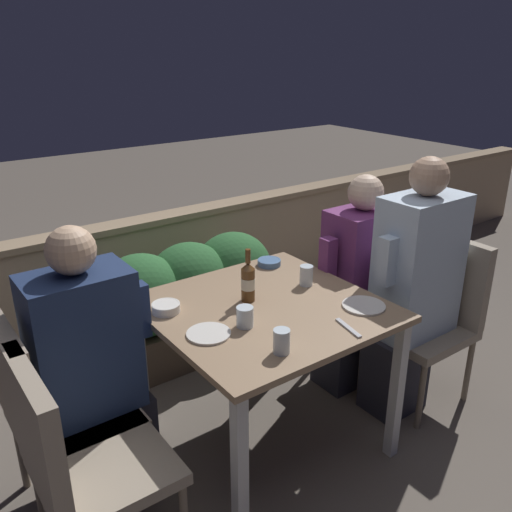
# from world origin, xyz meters

# --- Properties ---
(ground_plane) EXTENTS (16.00, 16.00, 0.00)m
(ground_plane) POSITION_xyz_m (0.00, 0.00, 0.00)
(ground_plane) COLOR #665B51
(parapet_wall) EXTENTS (9.00, 0.18, 0.78)m
(parapet_wall) POSITION_xyz_m (0.00, 1.47, 0.39)
(parapet_wall) COLOR tan
(parapet_wall) RESTS_ON ground_plane
(dining_table) EXTENTS (0.98, 0.96, 0.76)m
(dining_table) POSITION_xyz_m (0.00, 0.00, 0.66)
(dining_table) COLOR #937556
(dining_table) RESTS_ON ground_plane
(planter_hedge) EXTENTS (1.16, 0.47, 0.75)m
(planter_hedge) POSITION_xyz_m (0.12, 0.92, 0.41)
(planter_hedge) COLOR brown
(planter_hedge) RESTS_ON ground_plane
(chair_left_near) EXTENTS (0.47, 0.47, 0.90)m
(chair_left_near) POSITION_xyz_m (-0.96, -0.16, 0.53)
(chair_left_near) COLOR gray
(chair_left_near) RESTS_ON ground_plane
(chair_left_far) EXTENTS (0.47, 0.47, 0.90)m
(chair_left_far) POSITION_xyz_m (-0.95, 0.19, 0.53)
(chair_left_far) COLOR gray
(chair_left_far) RESTS_ON ground_plane
(person_navy_jumper) EXTENTS (0.49, 0.26, 1.24)m
(person_navy_jumper) POSITION_xyz_m (-0.74, 0.19, 0.62)
(person_navy_jumper) COLOR #282833
(person_navy_jumper) RESTS_ON ground_plane
(chair_right_near) EXTENTS (0.47, 0.47, 0.90)m
(chair_right_near) POSITION_xyz_m (1.01, -0.18, 0.53)
(chair_right_near) COLOR gray
(chair_right_near) RESTS_ON ground_plane
(person_blue_shirt) EXTENTS (0.50, 0.26, 1.37)m
(person_blue_shirt) POSITION_xyz_m (0.81, -0.18, 0.68)
(person_blue_shirt) COLOR #282833
(person_blue_shirt) RESTS_ON ground_plane
(chair_right_far) EXTENTS (0.47, 0.47, 0.90)m
(chair_right_far) POSITION_xyz_m (0.94, 0.15, 0.53)
(chair_right_far) COLOR gray
(chair_right_far) RESTS_ON ground_plane
(person_purple_stripe) EXTENTS (0.47, 0.26, 1.23)m
(person_purple_stripe) POSITION_xyz_m (0.74, 0.15, 0.62)
(person_purple_stripe) COLOR #282833
(person_purple_stripe) RESTS_ON ground_plane
(beer_bottle) EXTENTS (0.06, 0.06, 0.25)m
(beer_bottle) POSITION_xyz_m (-0.03, 0.09, 0.85)
(beer_bottle) COLOR brown
(beer_bottle) RESTS_ON dining_table
(plate_0) EXTENTS (0.18, 0.18, 0.01)m
(plate_0) POSITION_xyz_m (-0.34, -0.07, 0.76)
(plate_0) COLOR silver
(plate_0) RESTS_ON dining_table
(plate_1) EXTENTS (0.19, 0.19, 0.01)m
(plate_1) POSITION_xyz_m (0.35, -0.27, 0.76)
(plate_1) COLOR silver
(plate_1) RESTS_ON dining_table
(bowl_0) EXTENTS (0.12, 0.12, 0.03)m
(bowl_0) POSITION_xyz_m (0.31, 0.37, 0.77)
(bowl_0) COLOR #4C709E
(bowl_0) RESTS_ON dining_table
(bowl_1) EXTENTS (0.13, 0.13, 0.04)m
(bowl_1) POSITION_xyz_m (-0.39, 0.22, 0.78)
(bowl_1) COLOR silver
(bowl_1) RESTS_ON dining_table
(glass_cup_0) EXTENTS (0.06, 0.06, 0.10)m
(glass_cup_0) POSITION_xyz_m (0.30, 0.07, 0.81)
(glass_cup_0) COLOR silver
(glass_cup_0) RESTS_ON dining_table
(glass_cup_1) EXTENTS (0.07, 0.07, 0.09)m
(glass_cup_1) POSITION_xyz_m (-0.18, -0.10, 0.80)
(glass_cup_1) COLOR silver
(glass_cup_1) RESTS_ON dining_table
(glass_cup_2) EXTENTS (0.07, 0.07, 0.10)m
(glass_cup_2) POSITION_xyz_m (-0.19, -0.35, 0.80)
(glass_cup_2) COLOR silver
(glass_cup_2) RESTS_ON dining_table
(fork_0) EXTENTS (0.05, 0.17, 0.01)m
(fork_0) POSITION_xyz_m (0.15, -0.37, 0.76)
(fork_0) COLOR silver
(fork_0) RESTS_ON dining_table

